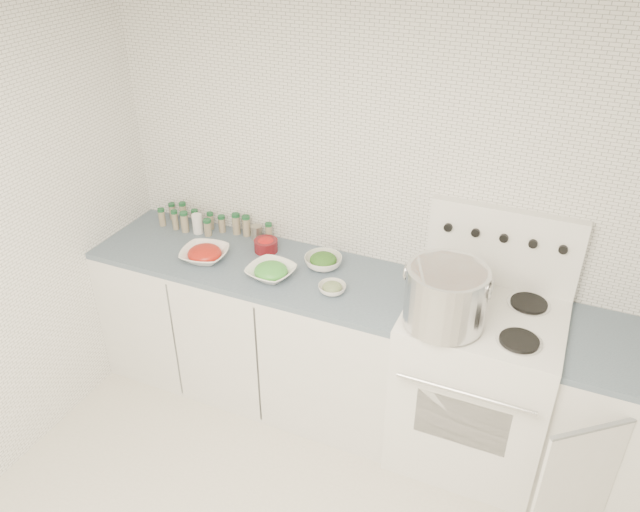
{
  "coord_description": "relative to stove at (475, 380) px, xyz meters",
  "views": [
    {
      "loc": [
        0.72,
        -1.4,
        2.73
      ],
      "look_at": [
        -0.39,
        1.14,
        1.07
      ],
      "focal_mm": 35.0,
      "sensor_mm": 36.0,
      "label": 1
    }
  ],
  "objects": [
    {
      "name": "stock_pot",
      "position": [
        -0.17,
        -0.18,
        0.61
      ],
      "size": [
        0.4,
        0.38,
        0.29
      ],
      "rotation": [
        0.0,
        0.0,
        -0.18
      ],
      "color": "silver",
      "rests_on": "stove"
    },
    {
      "name": "salt_canister",
      "position": [
        -1.77,
        0.17,
        0.46
      ],
      "size": [
        0.07,
        0.07,
        0.12
      ],
      "primitive_type": "cylinder",
      "rotation": [
        0.0,
        0.0,
        0.19
      ],
      "color": "white",
      "rests_on": "counter_left"
    },
    {
      "name": "room_walls",
      "position": [
        -0.48,
        -1.19,
        1.06
      ],
      "size": [
        3.54,
        3.04,
        2.52
      ],
      "color": "white",
      "rests_on": "ground"
    },
    {
      "name": "spice_cluster",
      "position": [
        -1.73,
        0.22,
        0.46
      ],
      "size": [
        0.74,
        0.16,
        0.13
      ],
      "color": "gray",
      "rests_on": "counter_left"
    },
    {
      "name": "stove",
      "position": [
        0.0,
        0.0,
        0.0
      ],
      "size": [
        0.76,
        0.7,
        1.36
      ],
      "color": "white",
      "rests_on": "ground"
    },
    {
      "name": "bowl_snowpea",
      "position": [
        -1.13,
        -0.1,
        0.44
      ],
      "size": [
        0.28,
        0.28,
        0.08
      ],
      "color": "white",
      "rests_on": "counter_left"
    },
    {
      "name": "bowl_zucchini",
      "position": [
        -0.78,
        -0.1,
        0.43
      ],
      "size": [
        0.18,
        0.18,
        0.06
      ],
      "color": "white",
      "rests_on": "counter_left"
    },
    {
      "name": "bowl_tomato",
      "position": [
        -1.56,
        -0.08,
        0.44
      ],
      "size": [
        0.3,
        0.3,
        0.09
      ],
      "color": "white",
      "rests_on": "counter_left"
    },
    {
      "name": "tin_can",
      "position": [
        -1.41,
        0.24,
        0.45
      ],
      "size": [
        0.07,
        0.07,
        0.09
      ],
      "primitive_type": "cylinder",
      "rotation": [
        0.0,
        0.0,
        -0.06
      ],
      "color": "gray",
      "rests_on": "counter_left"
    },
    {
      "name": "bowl_pepper",
      "position": [
        -1.29,
        0.14,
        0.44
      ],
      "size": [
        0.14,
        0.14,
        0.08
      ],
      "color": "#5F1015",
      "rests_on": "counter_left"
    },
    {
      "name": "counter_left",
      "position": [
        -1.3,
        0.0,
        -0.05
      ],
      "size": [
        1.85,
        0.62,
        0.9
      ],
      "color": "white",
      "rests_on": "ground"
    },
    {
      "name": "bowl_broccoli",
      "position": [
        -0.92,
        0.11,
        0.44
      ],
      "size": [
        0.28,
        0.28,
        0.08
      ],
      "color": "white",
      "rests_on": "counter_left"
    }
  ]
}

